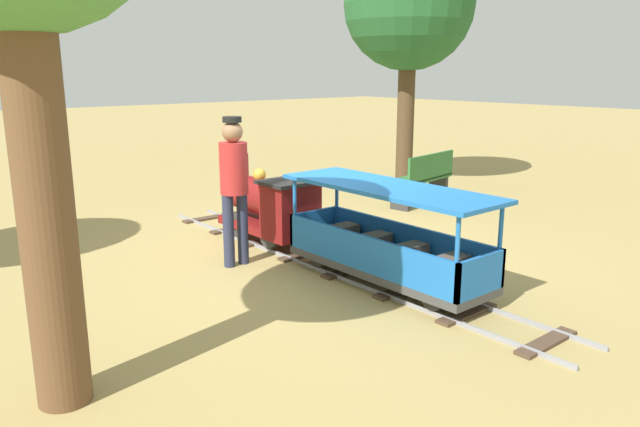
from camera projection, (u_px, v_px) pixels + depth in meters
name	position (u px, v px, depth m)	size (l,w,h in m)	color
ground_plane	(314.00, 259.00, 6.88)	(60.00, 60.00, 0.00)	#A38C51
track	(327.00, 262.00, 6.71)	(0.70, 6.05, 0.04)	gray
locomotive	(271.00, 205.00, 7.37)	(0.66, 1.45, 1.02)	maroon
passenger_car	(386.00, 244.00, 5.95)	(0.76, 2.35, 0.97)	#3F3F3F
conductor_person	(234.00, 179.00, 6.45)	(0.30, 0.30, 1.62)	#282D47
park_bench	(424.00, 179.00, 9.55)	(1.35, 0.61, 0.82)	#2D6B33
oak_tree_far	(409.00, 6.00, 10.56)	(2.29, 2.29, 4.36)	#4C3823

